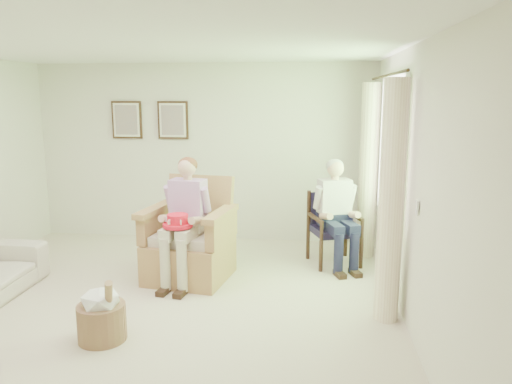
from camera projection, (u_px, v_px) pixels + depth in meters
The scene contains 15 objects.
floor at pixel (148, 315), 4.94m from camera, with size 5.50×5.50×0.00m, color beige.
back_wall at pixel (204, 153), 7.38m from camera, with size 5.00×0.04×2.60m, color silver.
right_wall at pixel (415, 192), 4.42m from camera, with size 0.04×5.50×2.60m, color silver.
ceiling at pixel (136, 43), 4.44m from camera, with size 5.00×5.50×0.02m, color white.
window at pixel (392, 146), 5.54m from camera, with size 0.13×2.50×1.63m.
curtain_left at pixel (391, 203), 4.68m from camera, with size 0.34×0.34×2.30m, color #FBE9C4.
curtain_right at pixel (368, 171), 6.60m from camera, with size 0.34×0.34×2.30m, color #FBE9C4.
framed_print_left at pixel (127, 120), 7.37m from camera, with size 0.45×0.05×0.55m.
framed_print_right at pixel (173, 120), 7.29m from camera, with size 0.45×0.05×0.55m.
wicker_armchair at pixel (190, 247), 5.90m from camera, with size 0.93×0.92×1.19m.
wood_armchair at pixel (334, 225), 6.45m from camera, with size 0.58×0.55×0.90m.
person_wicker at pixel (186, 211), 5.66m from camera, with size 0.40×0.63×1.42m.
person_dark at pixel (335, 206), 6.25m from camera, with size 0.40×0.62×1.33m.
red_hat at pixel (178, 222), 5.48m from camera, with size 0.33×0.33×0.14m.
hatbox at pixel (102, 314), 4.40m from camera, with size 0.47×0.47×0.62m.
Camera 1 is at (1.57, -4.47, 2.15)m, focal length 35.00 mm.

